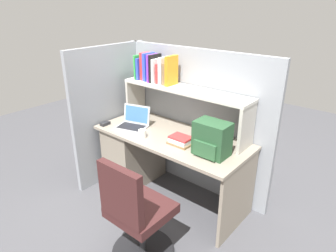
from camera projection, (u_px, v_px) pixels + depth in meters
The scene contains 12 objects.
ground_plane at pixel (171, 196), 3.26m from camera, with size 8.00×8.00×0.00m, color #4C4C51.
desk at pixel (144, 153), 3.33m from camera, with size 1.60×0.70×0.73m.
cubicle_partition_rear at pixel (193, 121), 3.23m from camera, with size 1.84×0.05×1.55m, color gray.
cubicle_partition_left at pixel (112, 114), 3.43m from camera, with size 0.05×1.06×1.55m, color gray.
overhead_hutch at pixel (184, 97), 2.98m from camera, with size 1.44×0.28×0.45m.
reference_books_on_shelf at pixel (155, 69), 3.12m from camera, with size 0.48×0.18×0.30m.
laptop at pixel (134, 122), 3.17m from camera, with size 0.37×0.33×0.22m.
backpack at pixel (212, 139), 2.55m from camera, with size 0.30×0.22×0.30m.
computer_mouse at pixel (105, 124), 3.22m from camera, with size 0.06×0.10×0.03m, color #262628.
paper_cup at pixel (142, 134), 2.92m from camera, with size 0.08×0.08×0.08m, color white.
desk_book_stack at pixel (181, 140), 2.79m from camera, with size 0.22×0.18×0.07m.
office_chair at pixel (137, 219), 2.33m from camera, with size 0.52×0.52×0.93m.
Camera 1 is at (1.71, -2.09, 1.98)m, focal length 31.72 mm.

